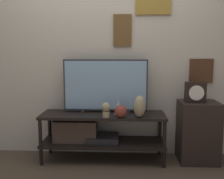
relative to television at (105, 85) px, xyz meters
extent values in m
plane|color=#4C3D2D|center=(-0.02, -0.34, -0.87)|extent=(12.00, 12.00, 0.00)
cube|color=beige|center=(-0.02, 0.17, 0.48)|extent=(6.40, 0.06, 2.70)
cube|color=#4C2D19|center=(1.13, 0.13, 0.17)|extent=(0.28, 0.02, 0.28)
cube|color=beige|center=(1.13, 0.12, 0.17)|extent=(0.24, 0.01, 0.24)
cube|color=brown|center=(0.19, 0.13, 0.64)|extent=(0.21, 0.02, 0.37)
cube|color=#2D2D33|center=(0.19, 0.12, 0.64)|extent=(0.18, 0.01, 0.33)
cube|color=black|center=(-0.02, -0.09, -0.33)|extent=(1.42, 0.42, 0.03)
cube|color=black|center=(-0.02, -0.09, -0.66)|extent=(1.42, 0.42, 0.03)
cylinder|color=black|center=(-0.70, -0.27, -0.60)|extent=(0.04, 0.04, 0.55)
cylinder|color=black|center=(0.66, -0.27, -0.60)|extent=(0.04, 0.04, 0.55)
cylinder|color=black|center=(-0.70, 0.09, -0.60)|extent=(0.04, 0.04, 0.55)
cylinder|color=black|center=(0.66, 0.09, -0.60)|extent=(0.04, 0.04, 0.55)
cube|color=black|center=(-0.02, -0.09, -0.61)|extent=(0.36, 0.30, 0.07)
cube|color=#47382D|center=(-0.34, -0.09, -0.52)|extent=(0.50, 0.23, 0.25)
cylinder|color=#333338|center=(-0.27, 0.00, -0.31)|extent=(0.05, 0.05, 0.02)
cylinder|color=#333338|center=(0.27, 0.00, -0.31)|extent=(0.05, 0.05, 0.02)
cube|color=#333338|center=(0.00, 0.00, 0.00)|extent=(0.98, 0.04, 0.60)
cube|color=#8CB2D1|center=(0.00, -0.01, 0.00)|extent=(0.94, 0.01, 0.56)
sphere|color=brown|center=(0.18, -0.25, -0.25)|extent=(0.14, 0.14, 0.14)
ellipsoid|color=tan|center=(0.39, -0.23, -0.20)|extent=(0.13, 0.15, 0.24)
cone|color=beige|center=(0.15, -0.10, -0.23)|extent=(0.09, 0.09, 0.17)
cylinder|color=tan|center=(0.02, -0.25, -0.29)|extent=(0.08, 0.08, 0.07)
sphere|color=tan|center=(0.02, -0.25, -0.20)|extent=(0.10, 0.10, 0.10)
cube|color=black|center=(1.07, -0.07, -0.52)|extent=(0.44, 0.38, 0.70)
cube|color=black|center=(1.01, -0.09, -0.06)|extent=(0.22, 0.10, 0.23)
cylinder|color=white|center=(1.01, -0.15, -0.06)|extent=(0.17, 0.01, 0.17)
camera|label=1|loc=(0.21, -3.02, 0.39)|focal=42.00mm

